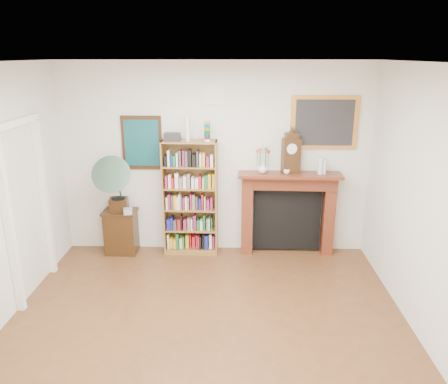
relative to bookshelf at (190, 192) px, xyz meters
name	(u,v)px	position (x,y,z in m)	size (l,w,h in m)	color
room	(202,223)	(0.35, -2.34, 0.44)	(4.51, 5.01, 2.81)	#512F18
door_casing	(26,195)	(-1.85, -1.14, 0.31)	(0.08, 1.02, 2.17)	white
teal_poster	(142,143)	(-0.70, 0.14, 0.70)	(0.58, 0.04, 0.78)	black
small_picture	(214,93)	(0.35, 0.14, 1.40)	(0.26, 0.04, 0.30)	white
gilt_painting	(324,123)	(1.90, 0.14, 1.00)	(0.95, 0.04, 0.75)	#C47F32
bookshelf	(190,192)	(0.00, 0.00, 0.00)	(0.79, 0.29, 1.97)	brown
side_cabinet	(121,232)	(-1.05, -0.04, -0.62)	(0.49, 0.36, 0.67)	black
fireplace	(288,205)	(1.43, 0.05, -0.21)	(1.49, 0.40, 1.25)	#4A1911
gramophone	(114,180)	(-1.07, -0.12, 0.21)	(0.61, 0.73, 0.87)	black
cd_stack	(128,211)	(-0.89, -0.17, -0.24)	(0.12, 0.12, 0.08)	silver
mantel_clock	(291,154)	(1.44, 0.03, 0.57)	(0.28, 0.19, 0.58)	black
flower_vase	(263,168)	(1.04, 0.01, 0.37)	(0.14, 0.14, 0.15)	silver
teacup	(286,171)	(1.38, -0.04, 0.33)	(0.10, 0.10, 0.08)	silver
bottle_left	(320,166)	(1.86, -0.03, 0.41)	(0.07, 0.07, 0.24)	silver
bottle_right	(324,167)	(1.92, -0.01, 0.39)	(0.06, 0.06, 0.20)	silver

